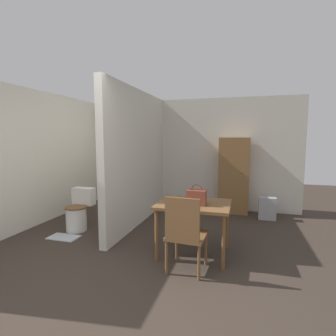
# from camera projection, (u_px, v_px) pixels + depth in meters

# --- Properties ---
(ground_plane) EXTENTS (16.00, 16.00, 0.00)m
(ground_plane) POSITION_uv_depth(u_px,v_px,m) (83.00, 305.00, 2.56)
(ground_plane) COLOR #382D26
(wall_back) EXTENTS (5.40, 0.12, 2.50)m
(wall_back) POSITION_uv_depth(u_px,v_px,m) (179.00, 154.00, 6.20)
(wall_back) COLOR beige
(wall_back) RESTS_ON ground_plane
(wall_left) EXTENTS (0.12, 4.90, 2.50)m
(wall_left) POSITION_uv_depth(u_px,v_px,m) (37.00, 158.00, 4.90)
(wall_left) COLOR beige
(wall_left) RESTS_ON ground_plane
(partition_wall) EXTENTS (0.12, 2.75, 2.50)m
(partition_wall) POSITION_uv_depth(u_px,v_px,m) (138.00, 158.00, 4.95)
(partition_wall) COLOR beige
(partition_wall) RESTS_ON ground_plane
(dining_table) EXTENTS (0.99, 0.78, 0.73)m
(dining_table) POSITION_uv_depth(u_px,v_px,m) (194.00, 209.00, 3.62)
(dining_table) COLOR brown
(dining_table) RESTS_ON ground_plane
(wooden_chair) EXTENTS (0.48, 0.48, 0.95)m
(wooden_chair) POSITION_uv_depth(u_px,v_px,m) (185.00, 232.00, 3.12)
(wooden_chair) COLOR brown
(wooden_chair) RESTS_ON ground_plane
(toilet) EXTENTS (0.39, 0.52, 0.72)m
(toilet) POSITION_uv_depth(u_px,v_px,m) (79.00, 212.00, 4.65)
(toilet) COLOR white
(toilet) RESTS_ON ground_plane
(handbag) EXTENTS (0.25, 0.17, 0.28)m
(handbag) POSITION_uv_depth(u_px,v_px,m) (197.00, 197.00, 3.50)
(handbag) COLOR brown
(handbag) RESTS_ON dining_table
(wooden_cabinet) EXTENTS (0.64, 0.38, 1.63)m
(wooden_cabinet) POSITION_uv_depth(u_px,v_px,m) (234.00, 176.00, 5.65)
(wooden_cabinet) COLOR brown
(wooden_cabinet) RESTS_ON ground_plane
(bath_mat) EXTENTS (0.49, 0.29, 0.01)m
(bath_mat) POSITION_uv_depth(u_px,v_px,m) (64.00, 237.00, 4.28)
(bath_mat) COLOR #B2BCC6
(bath_mat) RESTS_ON ground_plane
(space_heater) EXTENTS (0.33, 0.17, 0.45)m
(space_heater) POSITION_uv_depth(u_px,v_px,m) (267.00, 208.00, 5.23)
(space_heater) COLOR #9E9EA3
(space_heater) RESTS_ON ground_plane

